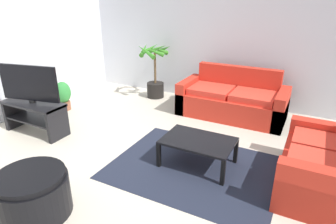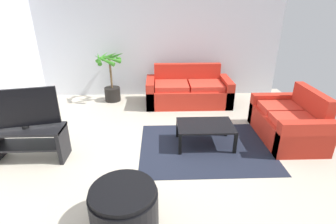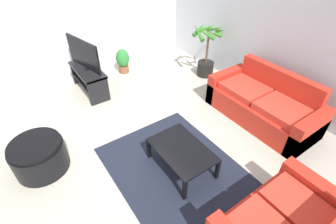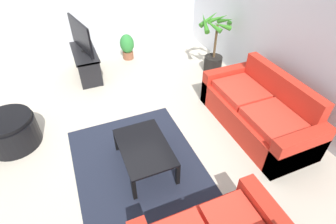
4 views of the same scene
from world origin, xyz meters
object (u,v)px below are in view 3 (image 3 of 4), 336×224
tv_stand (89,77)px  ottoman (39,156)px  potted_plant_small (123,60)px  coffee_table (182,151)px  potted_palm (206,55)px  couch_main (263,105)px  tv (84,54)px

tv_stand → ottoman: tv_stand is taller
potted_plant_small → tv_stand: bearing=-68.6°
coffee_table → potted_palm: potted_palm is taller
tv_stand → ottoman: bearing=-40.1°
couch_main → coffee_table: couch_main is taller
couch_main → potted_plant_small: couch_main is taller
potted_palm → potted_plant_small: (-1.25, -1.53, -0.21)m
tv → potted_plant_small: 1.19m
tv_stand → potted_palm: potted_palm is taller
potted_palm → tv: bearing=-109.0°
tv → potted_plant_small: tv is taller
coffee_table → potted_palm: 2.93m
tv_stand → tv: size_ratio=1.08×
couch_main → ottoman: couch_main is taller
potted_palm → couch_main: bearing=-8.2°
couch_main → coffee_table: bearing=-87.5°
tv_stand → tv: bearing=102.3°
tv_stand → potted_palm: 2.67m
potted_plant_small → ottoman: (2.01, -2.36, -0.07)m
tv → coffee_table: bearing=6.6°
ottoman → couch_main: bearing=73.2°
couch_main → potted_plant_small: (-3.10, -1.27, 0.01)m
tv_stand → coffee_table: 2.82m
tv → potted_plant_small: (-0.38, 0.98, -0.56)m
coffee_table → ottoman: ottoman is taller
potted_plant_small → coffee_table: bearing=-11.7°
tv → ottoman: 2.22m
tv → ottoman: size_ratio=1.36×
couch_main → potted_palm: bearing=171.8°
coffee_table → ottoman: size_ratio=1.26×
ottoman → tv_stand: bearing=139.9°
potted_plant_small → potted_palm: bearing=50.8°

